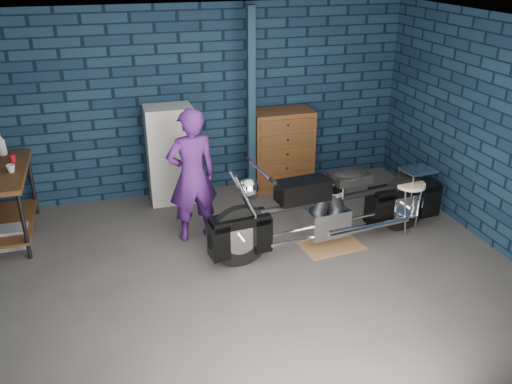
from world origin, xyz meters
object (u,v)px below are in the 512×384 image
(motorcycle, at_px, (332,202))
(tool_chest, at_px, (282,150))
(workbench, at_px, (7,204))
(person, at_px, (192,176))
(storage_bin, at_px, (11,237))
(shop_stool, at_px, (407,207))
(locker, at_px, (171,155))

(motorcycle, relative_size, tool_chest, 2.21)
(workbench, xyz_separation_m, person, (2.22, -0.66, 0.39))
(person, bearing_deg, motorcycle, 150.11)
(person, height_order, storage_bin, person)
(motorcycle, height_order, shop_stool, motorcycle)
(storage_bin, height_order, locker, locker)
(locker, bearing_deg, workbench, -166.02)
(workbench, relative_size, locker, 1.00)
(workbench, relative_size, person, 0.83)
(shop_stool, bearing_deg, locker, 146.49)
(storage_bin, distance_m, shop_stool, 4.96)
(storage_bin, xyz_separation_m, tool_chest, (3.77, 0.78, 0.47))
(person, bearing_deg, shop_stool, 159.88)
(locker, bearing_deg, tool_chest, 0.00)
(motorcycle, height_order, person, person)
(motorcycle, distance_m, locker, 2.49)
(workbench, relative_size, tool_chest, 1.17)
(person, distance_m, locker, 1.21)
(workbench, bearing_deg, shop_stool, -14.75)
(tool_chest, distance_m, shop_stool, 2.12)
(tool_chest, bearing_deg, workbench, -172.03)
(motorcycle, xyz_separation_m, tool_chest, (-0.00, 1.86, 0.02))
(tool_chest, bearing_deg, motorcycle, -89.92)
(storage_bin, bearing_deg, person, -10.59)
(motorcycle, distance_m, shop_stool, 1.10)
(motorcycle, relative_size, locker, 1.90)
(storage_bin, bearing_deg, workbench, 94.53)
(workbench, distance_m, person, 2.35)
(shop_stool, bearing_deg, motorcycle, -177.59)
(workbench, xyz_separation_m, motorcycle, (3.79, -1.33, 0.13))
(workbench, height_order, storage_bin, workbench)
(person, xyz_separation_m, locker, (-0.09, 1.19, -0.15))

